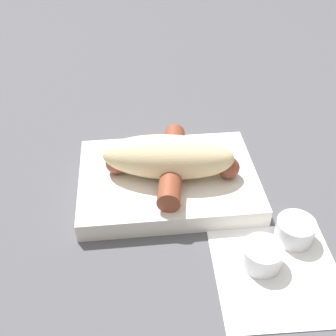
{
  "coord_description": "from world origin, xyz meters",
  "views": [
    {
      "loc": [
        0.05,
        0.46,
        0.43
      ],
      "look_at": [
        0.0,
        0.0,
        0.04
      ],
      "focal_mm": 45.0,
      "sensor_mm": 36.0,
      "label": 1
    }
  ],
  "objects": [
    {
      "name": "food_tray",
      "position": [
        0.0,
        0.0,
        0.01
      ],
      "size": [
        0.26,
        0.19,
        0.03
      ],
      "color": "silver",
      "rests_on": "ground_plane"
    },
    {
      "name": "pickled_veggies",
      "position": [
        0.05,
        -0.03,
        0.03
      ],
      "size": [
        0.06,
        0.05,
        0.0
      ],
      "color": "#F99E4C",
      "rests_on": "food_tray"
    },
    {
      "name": "condiment_cup_near",
      "position": [
        -0.1,
        0.15,
        0.01
      ],
      "size": [
        0.05,
        0.05,
        0.03
      ],
      "color": "silver",
      "rests_on": "ground_plane"
    },
    {
      "name": "condiment_cup_far",
      "position": [
        -0.15,
        0.12,
        0.01
      ],
      "size": [
        0.05,
        0.05,
        0.03
      ],
      "color": "silver",
      "rests_on": "ground_plane"
    },
    {
      "name": "napkin",
      "position": [
        -0.12,
        0.17,
        0.0
      ],
      "size": [
        0.16,
        0.16,
        0.0
      ],
      "color": "white",
      "rests_on": "ground_plane"
    },
    {
      "name": "ground_plane",
      "position": [
        0.0,
        0.0,
        0.0
      ],
      "size": [
        3.0,
        3.0,
        0.0
      ],
      "primitive_type": "plane",
      "color": "#4C4C51"
    },
    {
      "name": "sausage",
      "position": [
        -0.01,
        0.0,
        0.04
      ],
      "size": [
        0.19,
        0.16,
        0.03
      ],
      "color": "brown",
      "rests_on": "food_tray"
    },
    {
      "name": "bread_roll",
      "position": [
        -0.0,
        -0.0,
        0.06
      ],
      "size": [
        0.2,
        0.1,
        0.06
      ],
      "color": "beige",
      "rests_on": "food_tray"
    }
  ]
}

